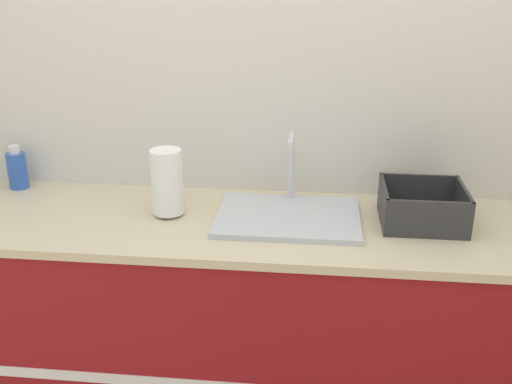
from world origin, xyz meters
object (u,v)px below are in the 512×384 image
(paper_towel_roll, at_px, (167,182))
(dish_rack, at_px, (422,210))
(bottle_blue, at_px, (17,169))
(sink, at_px, (288,214))

(paper_towel_roll, distance_m, dish_rack, 0.89)
(paper_towel_roll, bearing_deg, bottle_blue, 163.03)
(paper_towel_roll, height_order, bottle_blue, paper_towel_roll)
(sink, xyz_separation_m, bottle_blue, (-1.09, 0.19, 0.06))
(paper_towel_roll, relative_size, dish_rack, 0.86)
(paper_towel_roll, xyz_separation_m, dish_rack, (0.89, 0.03, -0.08))
(sink, bearing_deg, bottle_blue, 170.03)
(bottle_blue, bearing_deg, sink, -9.97)
(dish_rack, bearing_deg, sink, -177.77)
(sink, bearing_deg, dish_rack, 2.23)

